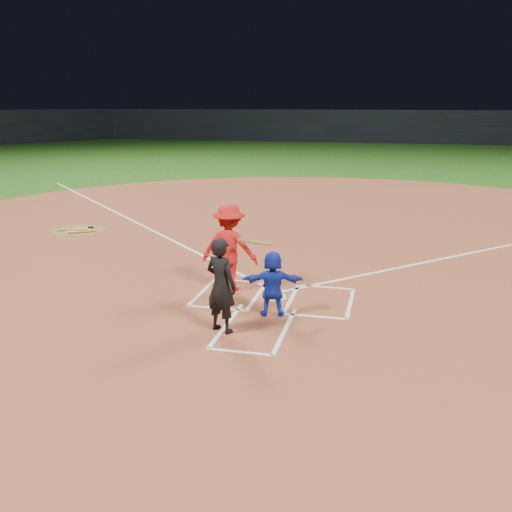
% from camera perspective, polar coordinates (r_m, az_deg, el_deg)
% --- Properties ---
extents(ground, '(120.00, 120.00, 0.00)m').
position_cam_1_polar(ground, '(12.05, 1.83, -4.19)').
color(ground, '#1B4B12').
rests_on(ground, ground).
extents(home_plate_dirt, '(28.00, 28.00, 0.01)m').
position_cam_1_polar(home_plate_dirt, '(17.75, 5.74, 2.12)').
color(home_plate_dirt, brown).
rests_on(home_plate_dirt, ground).
extents(stadium_wall_far, '(80.00, 1.20, 3.20)m').
position_cam_1_polar(stadium_wall_far, '(59.23, 11.46, 12.60)').
color(stadium_wall_far, black).
rests_on(stadium_wall_far, ground).
extents(home_plate, '(0.60, 0.60, 0.02)m').
position_cam_1_polar(home_plate, '(12.05, 1.83, -4.10)').
color(home_plate, white).
rests_on(home_plate, home_plate_dirt).
extents(on_deck_circle, '(1.70, 1.70, 0.01)m').
position_cam_1_polar(on_deck_circle, '(19.07, -17.30, 2.45)').
color(on_deck_circle, brown).
rests_on(on_deck_circle, home_plate_dirt).
extents(on_deck_logo, '(0.80, 0.80, 0.00)m').
position_cam_1_polar(on_deck_logo, '(19.06, -17.30, 2.47)').
color(on_deck_logo, yellow).
rests_on(on_deck_logo, on_deck_circle).
extents(on_deck_bat_a, '(0.47, 0.76, 0.06)m').
position_cam_1_polar(on_deck_bat_a, '(19.19, -16.55, 2.70)').
color(on_deck_bat_a, olive).
rests_on(on_deck_bat_a, on_deck_circle).
extents(on_deck_bat_b, '(0.81, 0.34, 0.06)m').
position_cam_1_polar(on_deck_bat_b, '(19.08, -17.98, 2.52)').
color(on_deck_bat_b, olive).
rests_on(on_deck_bat_b, on_deck_circle).
extents(on_deck_bat_c, '(0.74, 0.50, 0.06)m').
position_cam_1_polar(on_deck_bat_c, '(18.66, -16.97, 2.32)').
color(on_deck_bat_c, brown).
rests_on(on_deck_bat_c, on_deck_circle).
extents(bat_weight_donut, '(0.19, 0.19, 0.05)m').
position_cam_1_polar(bat_weight_donut, '(19.30, -16.20, 2.77)').
color(bat_weight_donut, black).
rests_on(bat_weight_donut, on_deck_circle).
extents(catcher, '(1.24, 0.63, 1.27)m').
position_cam_1_polar(catcher, '(10.87, 1.68, -2.76)').
color(catcher, '#162CB4').
rests_on(catcher, home_plate_dirt).
extents(umpire, '(0.74, 0.63, 1.72)m').
position_cam_1_polar(umpire, '(10.07, -3.51, -2.94)').
color(umpire, black).
rests_on(umpire, home_plate_dirt).
extents(chalk_markings, '(28.35, 17.32, 0.01)m').
position_cam_1_polar(chalk_markings, '(17.06, 5.41, 1.62)').
color(chalk_markings, white).
rests_on(chalk_markings, home_plate_dirt).
extents(batter_at_plate, '(1.53, 0.83, 1.90)m').
position_cam_1_polar(batter_at_plate, '(12.26, -2.68, 0.84)').
color(batter_at_plate, red).
rests_on(batter_at_plate, home_plate_dirt).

